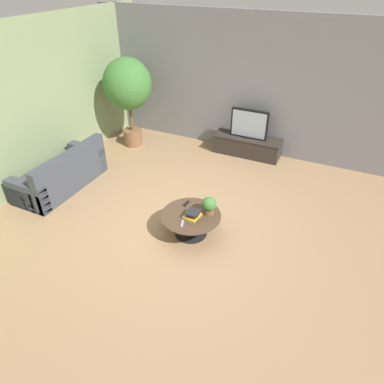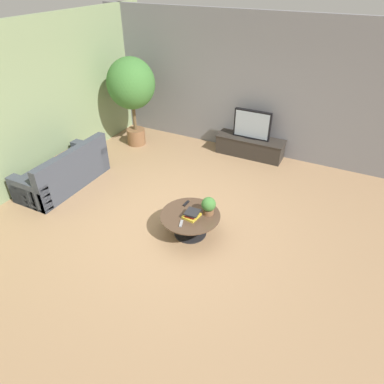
# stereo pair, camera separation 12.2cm
# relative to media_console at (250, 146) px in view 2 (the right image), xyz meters

# --- Properties ---
(ground_plane) EXTENTS (24.00, 24.00, 0.00)m
(ground_plane) POSITION_rel_media_console_xyz_m (-0.29, -2.94, -0.23)
(ground_plane) COLOR #9E7A56
(back_wall_stone) EXTENTS (7.40, 0.12, 3.00)m
(back_wall_stone) POSITION_rel_media_console_xyz_m (-0.29, 0.32, 1.27)
(back_wall_stone) COLOR slate
(back_wall_stone) RESTS_ON ground
(side_wall_left) EXTENTS (0.12, 7.40, 3.00)m
(side_wall_left) POSITION_rel_media_console_xyz_m (-3.55, -2.74, 1.27)
(side_wall_left) COLOR gray
(side_wall_left) RESTS_ON ground
(media_console) EXTENTS (1.55, 0.50, 0.44)m
(media_console) POSITION_rel_media_console_xyz_m (0.00, 0.00, 0.00)
(media_console) COLOR #2D2823
(media_console) RESTS_ON ground
(television) EXTENTS (0.84, 0.13, 0.65)m
(television) POSITION_rel_media_console_xyz_m (0.00, -0.00, 0.53)
(television) COLOR black
(television) RESTS_ON media_console
(coffee_table) EXTENTS (0.97, 0.97, 0.39)m
(coffee_table) POSITION_rel_media_console_xyz_m (0.03, -3.11, 0.04)
(coffee_table) COLOR black
(coffee_table) RESTS_ON ground
(couch_by_wall) EXTENTS (0.84, 1.85, 0.84)m
(couch_by_wall) POSITION_rel_media_console_xyz_m (-2.89, -2.90, 0.06)
(couch_by_wall) COLOR #3D424C
(couch_by_wall) RESTS_ON ground
(potted_palm_tall) EXTENTS (1.09, 1.09, 2.07)m
(potted_palm_tall) POSITION_rel_media_console_xyz_m (-2.71, -0.67, 1.19)
(potted_palm_tall) COLOR brown
(potted_palm_tall) RESTS_ON ground
(potted_plant_tabletop) EXTENTS (0.23, 0.23, 0.30)m
(potted_plant_tabletop) POSITION_rel_media_console_xyz_m (0.27, -2.95, 0.32)
(potted_plant_tabletop) COLOR brown
(potted_plant_tabletop) RESTS_ON coffee_table
(book_stack) EXTENTS (0.26, 0.28, 0.12)m
(book_stack) POSITION_rel_media_console_xyz_m (0.08, -3.15, 0.21)
(book_stack) COLOR gold
(book_stack) RESTS_ON coffee_table
(remote_black) EXTENTS (0.05, 0.16, 0.02)m
(remote_black) POSITION_rel_media_console_xyz_m (-0.17, -2.87, 0.17)
(remote_black) COLOR black
(remote_black) RESTS_ON coffee_table
(remote_silver) EXTENTS (0.09, 0.16, 0.02)m
(remote_silver) POSITION_rel_media_console_xyz_m (0.01, -3.38, 0.17)
(remote_silver) COLOR gray
(remote_silver) RESTS_ON coffee_table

